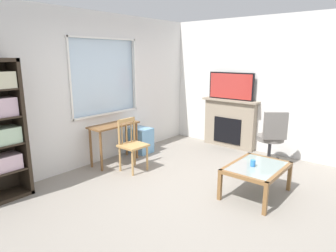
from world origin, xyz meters
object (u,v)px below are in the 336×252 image
object	(u,v)px
tv	(231,86)
wooden_chair	(132,144)
fireplace	(230,123)
office_chair	(272,135)
plastic_drawer_unit	(141,140)
coffee_table	(257,170)
desk_under_window	(114,131)
sippy_cup	(253,163)

from	to	relation	value
tv	wooden_chair	bearing A→B (deg)	164.71
fireplace	wooden_chair	bearing A→B (deg)	164.82
tv	office_chair	distance (m)	1.45
wooden_chair	fireplace	bearing A→B (deg)	-15.18
plastic_drawer_unit	coffee_table	xyz separation A→B (m)	(-0.33, -2.61, 0.12)
wooden_chair	plastic_drawer_unit	bearing A→B (deg)	35.35
coffee_table	plastic_drawer_unit	bearing A→B (deg)	82.69
tv	desk_under_window	bearing A→B (deg)	152.99
wooden_chair	tv	size ratio (longest dim) A/B	0.89
coffee_table	tv	bearing A→B (deg)	37.81
fireplace	tv	size ratio (longest dim) A/B	1.24
desk_under_window	wooden_chair	size ratio (longest dim) A/B	1.05
wooden_chair	office_chair	xyz separation A→B (m)	(1.78, -1.75, 0.09)
desk_under_window	coffee_table	distance (m)	2.60
wooden_chair	tv	bearing A→B (deg)	-15.29
sippy_cup	tv	bearing A→B (deg)	36.24
sippy_cup	wooden_chair	bearing A→B (deg)	101.52
office_chair	coffee_table	distance (m)	1.37
fireplace	office_chair	bearing A→B (deg)	-114.89
plastic_drawer_unit	sippy_cup	size ratio (longest dim) A/B	5.67
office_chair	desk_under_window	bearing A→B (deg)	127.40
wooden_chair	sippy_cup	size ratio (longest dim) A/B	10.00
desk_under_window	fireplace	bearing A→B (deg)	-26.83
plastic_drawer_unit	office_chair	xyz separation A→B (m)	(0.99, -2.31, 0.30)
plastic_drawer_unit	sippy_cup	distance (m)	2.61
sippy_cup	office_chair	bearing A→B (deg)	10.41
wooden_chair	sippy_cup	distance (m)	2.04
fireplace	sippy_cup	bearing A→B (deg)	-144.02
sippy_cup	fireplace	bearing A→B (deg)	35.98
desk_under_window	coffee_table	xyz separation A→B (m)	(0.41, -2.56, -0.22)
office_chair	sippy_cup	size ratio (longest dim) A/B	11.11
plastic_drawer_unit	fireplace	size ratio (longest dim) A/B	0.41
wooden_chair	fireplace	size ratio (longest dim) A/B	0.72
office_chair	sippy_cup	xyz separation A→B (m)	(-1.38, -0.25, -0.07)
wooden_chair	coffee_table	size ratio (longest dim) A/B	0.94
office_chair	tv	bearing A→B (deg)	65.87
plastic_drawer_unit	desk_under_window	bearing A→B (deg)	-176.15
coffee_table	sippy_cup	xyz separation A→B (m)	(-0.05, 0.04, 0.11)
desk_under_window	office_chair	world-z (taller)	office_chair
wooden_chair	plastic_drawer_unit	distance (m)	1.00
desk_under_window	coffee_table	bearing A→B (deg)	-80.93
fireplace	office_chair	size ratio (longest dim) A/B	1.25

